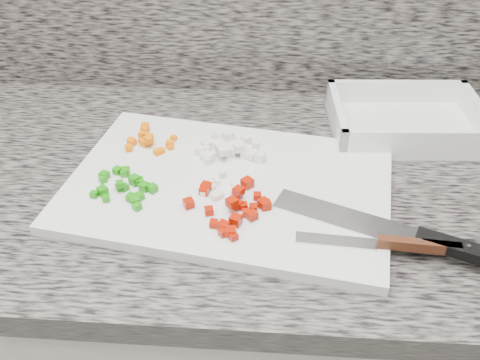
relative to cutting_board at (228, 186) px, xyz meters
name	(u,v)px	position (x,y,z in m)	size (l,w,h in m)	color
cabinet	(198,341)	(-0.08, 0.05, -0.48)	(3.92, 0.62, 0.86)	beige
countertop	(185,180)	(-0.08, 0.05, -0.03)	(3.96, 0.64, 0.04)	#605C55
cutting_board	(228,186)	(0.00, 0.00, 0.00)	(0.50, 0.34, 0.02)	silver
carrot_pile	(148,140)	(-0.15, 0.10, 0.02)	(0.09, 0.09, 0.02)	orange
onion_pile	(229,148)	(-0.01, 0.08, 0.02)	(0.12, 0.13, 0.03)	silver
green_pepper_pile	(125,185)	(-0.16, -0.03, 0.01)	(0.10, 0.10, 0.02)	#1A820B
red_pepper_pile	(234,206)	(0.01, -0.07, 0.02)	(0.13, 0.14, 0.02)	#A01302
garlic_pile	(221,188)	(-0.01, -0.02, 0.01)	(0.06, 0.06, 0.01)	#F7E7BE
chef_knife	(422,239)	(0.28, -0.12, 0.01)	(0.33, 0.16, 0.02)	silver
paring_knife	(397,244)	(0.24, -0.13, 0.01)	(0.22, 0.03, 0.02)	silver
tray	(406,122)	(0.31, 0.20, 0.01)	(0.28, 0.21, 0.06)	white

